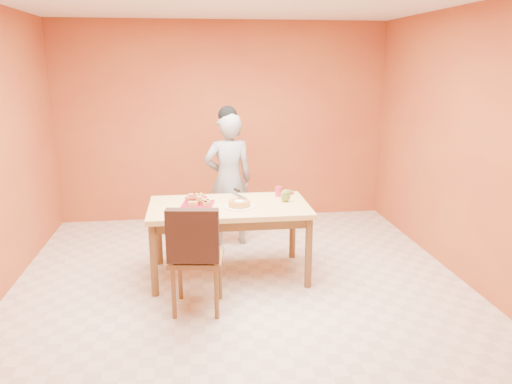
{
  "coord_description": "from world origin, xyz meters",
  "views": [
    {
      "loc": [
        -0.43,
        -4.37,
        2.15
      ],
      "look_at": [
        0.17,
        0.3,
        0.92
      ],
      "focal_mm": 35.0,
      "sensor_mm": 36.0,
      "label": 1
    }
  ],
  "objects": [
    {
      "name": "floor",
      "position": [
        0.0,
        0.0,
        0.0
      ],
      "size": [
        5.0,
        5.0,
        0.0
      ],
      "primitive_type": "plane",
      "color": "silver",
      "rests_on": "ground"
    },
    {
      "name": "wall_back",
      "position": [
        0.0,
        2.5,
        1.35
      ],
      "size": [
        4.5,
        0.0,
        4.5
      ],
      "primitive_type": "plane",
      "rotation": [
        1.57,
        0.0,
        0.0
      ],
      "color": "#B15D29",
      "rests_on": "floor"
    },
    {
      "name": "wall_right",
      "position": [
        2.25,
        0.0,
        1.35
      ],
      "size": [
        0.0,
        5.0,
        5.0
      ],
      "primitive_type": "plane",
      "rotation": [
        1.57,
        0.0,
        -1.57
      ],
      "color": "#B15D29",
      "rests_on": "floor"
    },
    {
      "name": "dining_table",
      "position": [
        -0.09,
        0.46,
        0.67
      ],
      "size": [
        1.6,
        0.9,
        0.76
      ],
      "color": "#EEBC7C",
      "rests_on": "floor"
    },
    {
      "name": "dining_chair",
      "position": [
        -0.43,
        -0.26,
        0.52
      ],
      "size": [
        0.52,
        0.59,
        1.0
      ],
      "rotation": [
        0.0,
        0.0,
        -0.13
      ],
      "color": "brown",
      "rests_on": "floor"
    },
    {
      "name": "pastry_pile",
      "position": [
        -0.4,
        0.48,
        0.82
      ],
      "size": [
        0.28,
        0.28,
        0.09
      ],
      "primitive_type": null,
      "color": "tan",
      "rests_on": "pastry_platter"
    },
    {
      "name": "person",
      "position": [
        -0.02,
        1.39,
        0.8
      ],
      "size": [
        0.62,
        0.45,
        1.59
      ],
      "primitive_type": "imported",
      "rotation": [
        0.0,
        0.0,
        3.26
      ],
      "color": "gray",
      "rests_on": "floor"
    },
    {
      "name": "pastry_platter",
      "position": [
        -0.4,
        0.48,
        0.77
      ],
      "size": [
        0.35,
        0.35,
        0.02
      ],
      "primitive_type": "cube",
      "rotation": [
        0.0,
        0.0,
        -0.16
      ],
      "color": "maroon",
      "rests_on": "dining_table"
    },
    {
      "name": "red_dinner_plate",
      "position": [
        -0.41,
        0.74,
        0.77
      ],
      "size": [
        0.26,
        0.26,
        0.01
      ],
      "primitive_type": "cylinder",
      "rotation": [
        0.0,
        0.0,
        -0.11
      ],
      "color": "maroon",
      "rests_on": "dining_table"
    },
    {
      "name": "white_cake_plate",
      "position": [
        0.01,
        0.35,
        0.77
      ],
      "size": [
        0.31,
        0.31,
        0.01
      ],
      "primitive_type": "cylinder",
      "rotation": [
        0.0,
        0.0,
        0.02
      ],
      "color": "white",
      "rests_on": "dining_table"
    },
    {
      "name": "sponge_cake",
      "position": [
        0.01,
        0.35,
        0.8
      ],
      "size": [
        0.25,
        0.25,
        0.05
      ],
      "primitive_type": "cylinder",
      "rotation": [
        0.0,
        0.0,
        -0.18
      ],
      "color": "gold",
      "rests_on": "white_cake_plate"
    },
    {
      "name": "cake_server",
      "position": [
        0.02,
        0.53,
        0.83
      ],
      "size": [
        0.16,
        0.29,
        0.01
      ],
      "primitive_type": "cube",
      "rotation": [
        0.0,
        0.0,
        0.38
      ],
      "color": "silver",
      "rests_on": "sponge_cake"
    },
    {
      "name": "egg_ornament",
      "position": [
        0.5,
        0.5,
        0.82
      ],
      "size": [
        0.12,
        0.1,
        0.13
      ],
      "primitive_type": "ellipsoid",
      "rotation": [
        0.0,
        0.0,
        0.19
      ],
      "color": "olive",
      "rests_on": "dining_table"
    },
    {
      "name": "magenta_glass",
      "position": [
        0.47,
        0.72,
        0.81
      ],
      "size": [
        0.09,
        0.09,
        0.1
      ],
      "primitive_type": "cylinder",
      "rotation": [
        0.0,
        0.0,
        0.32
      ],
      "color": "#BC1C49",
      "rests_on": "dining_table"
    },
    {
      "name": "checker_tin",
      "position": [
        0.59,
        0.81,
        0.78
      ],
      "size": [
        0.14,
        0.14,
        0.03
      ],
      "primitive_type": "cylinder",
      "rotation": [
        0.0,
        0.0,
        -0.34
      ],
      "color": "#3B2510",
      "rests_on": "dining_table"
    }
  ]
}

